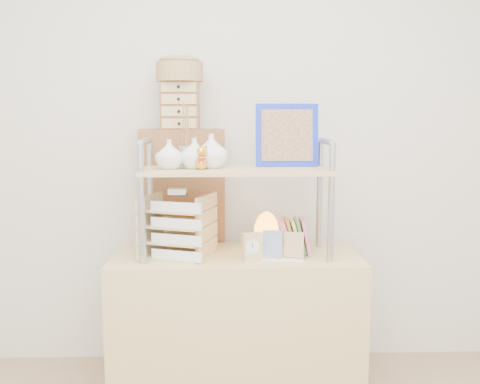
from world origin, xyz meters
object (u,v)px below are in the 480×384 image
(letter_tray, at_px, (178,229))
(salt_lamp, at_px, (266,231))
(desk, at_px, (236,328))
(cabinet, at_px, (183,251))

(letter_tray, xyz_separation_m, salt_lamp, (0.43, 0.08, -0.03))
(salt_lamp, bearing_deg, desk, -161.67)
(desk, bearing_deg, letter_tray, -174.76)
(desk, height_order, letter_tray, letter_tray)
(desk, relative_size, letter_tray, 3.52)
(cabinet, bearing_deg, salt_lamp, -42.63)
(desk, distance_m, cabinet, 0.56)
(desk, bearing_deg, cabinet, 128.18)
(cabinet, height_order, letter_tray, cabinet)
(desk, distance_m, letter_tray, 0.58)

